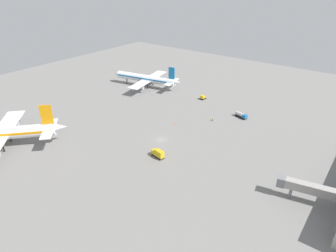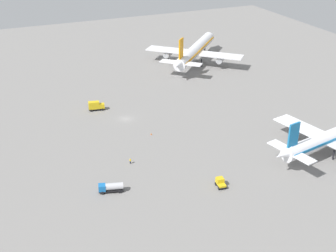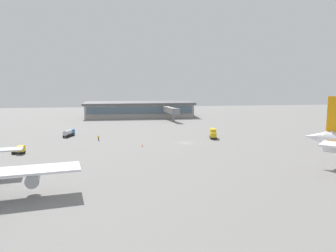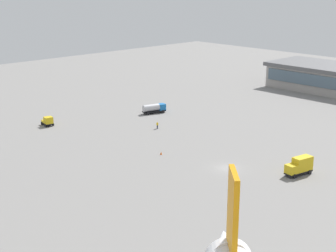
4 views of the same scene
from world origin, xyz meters
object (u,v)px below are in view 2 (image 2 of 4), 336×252
object	(u,v)px
airplane_taxiing	(195,50)
ground_crew_worker	(130,161)
catering_truck	(96,106)
airplane_at_gate	(331,137)
safety_cone_near_gate	(151,134)
fuel_truck	(111,187)
baggage_tug	(220,183)

from	to	relation	value
airplane_taxiing	ground_crew_worker	xyz separation A→B (m)	(72.84, -56.62, -5.29)
ground_crew_worker	catering_truck	bearing A→B (deg)	83.05
airplane_at_gate	catering_truck	distance (m)	79.72
safety_cone_near_gate	airplane_taxiing	bearing A→B (deg)	142.68
catering_truck	airplane_at_gate	bearing A→B (deg)	-35.52
airplane_at_gate	catering_truck	xyz separation A→B (m)	(-57.20, -55.42, -3.50)
catering_truck	fuel_truck	bearing A→B (deg)	-90.87
airplane_taxiing	fuel_truck	bearing A→B (deg)	-174.73
catering_truck	safety_cone_near_gate	bearing A→B (deg)	-56.36
catering_truck	ground_crew_worker	bearing A→B (deg)	-81.10
catering_truck	safety_cone_near_gate	world-z (taller)	catering_truck
fuel_truck	catering_truck	bearing A→B (deg)	-85.88
fuel_truck	catering_truck	size ratio (longest dim) A/B	1.12
baggage_tug	fuel_truck	world-z (taller)	fuel_truck
airplane_taxiing	catering_truck	distance (m)	64.72
baggage_tug	catering_truck	distance (m)	62.63
airplane_taxiing	fuel_truck	world-z (taller)	airplane_taxiing
baggage_tug	catering_truck	size ratio (longest dim) A/B	0.58
airplane_at_gate	safety_cone_near_gate	size ratio (longest dim) A/B	77.77
safety_cone_near_gate	airplane_at_gate	bearing A→B (deg)	54.58
safety_cone_near_gate	catering_truck	bearing A→B (deg)	-156.75
ground_crew_worker	airplane_taxiing	bearing A→B (deg)	46.67
airplane_at_gate	catering_truck	world-z (taller)	airplane_at_gate
airplane_taxiing	fuel_truck	xyz separation A→B (m)	(84.23, -65.81, -4.75)
catering_truck	safety_cone_near_gate	xyz separation A→B (m)	(25.61, 11.01, -1.40)
airplane_taxiing	safety_cone_near_gate	bearing A→B (deg)	-174.06
catering_truck	safety_cone_near_gate	distance (m)	27.91
catering_truck	airplane_taxiing	bearing A→B (deg)	40.97
ground_crew_worker	airplane_at_gate	bearing A→B (deg)	-22.42
airplane_at_gate	fuel_truck	bearing A→B (deg)	163.65
airplane_taxiing	fuel_truck	distance (m)	107.00
fuel_truck	safety_cone_near_gate	world-z (taller)	fuel_truck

